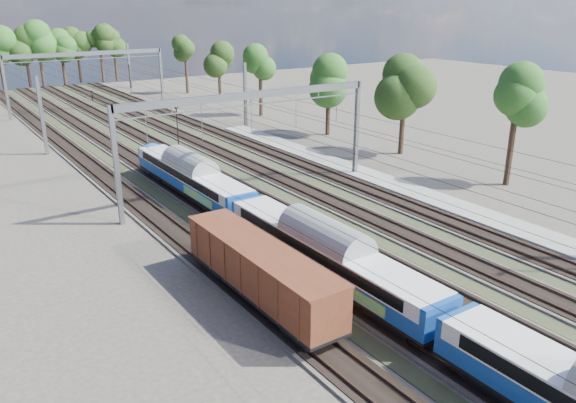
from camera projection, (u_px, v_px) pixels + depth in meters
track_bed at (181, 158)px, 60.19m from camera, size 21.00×130.00×0.34m
platform at (437, 200)px, 47.02m from camera, size 3.00×70.00×0.30m
catenary at (153, 90)px, 64.25m from camera, size 25.65×130.00×9.00m
tree_belt at (116, 49)px, 97.71m from camera, size 40.33×100.48×11.69m
emu_train at (329, 249)px, 32.65m from camera, size 2.64×55.89×3.86m
freight_boxcar at (260, 270)px, 30.67m from camera, size 2.62×12.66×3.27m
worker at (92, 96)px, 94.61m from camera, size 0.52×0.72×1.86m
signal_near at (177, 121)px, 62.19m from camera, size 0.37×0.33×5.46m
signal_far at (130, 75)px, 103.53m from camera, size 0.34×0.31×5.19m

